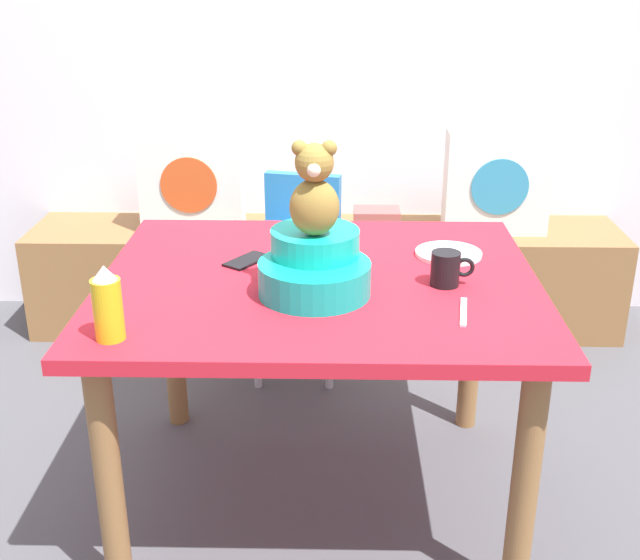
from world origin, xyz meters
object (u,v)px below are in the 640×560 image
(book_stack, at_px, (377,219))
(dining_table, at_px, (319,309))
(pillow_floral_left, at_px, (192,181))
(highchair, at_px, (295,249))
(teddy_bear, at_px, (314,191))
(dinner_plate_near, at_px, (323,240))
(infant_seat_teal, at_px, (315,266))
(coffee_mug, at_px, (446,269))
(pillow_floral_right, at_px, (497,182))
(dinner_plate_far, at_px, (449,253))
(cell_phone, at_px, (247,261))
(ketchup_bottle, at_px, (108,305))

(book_stack, relative_size, dining_table, 0.16)
(pillow_floral_left, xyz_separation_m, book_stack, (0.80, 0.02, -0.17))
(pillow_floral_left, relative_size, highchair, 0.56)
(teddy_bear, relative_size, dinner_plate_near, 1.25)
(teddy_bear, distance_m, dinner_plate_near, 0.48)
(book_stack, height_order, infant_seat_teal, infant_seat_teal)
(highchair, xyz_separation_m, coffee_mug, (0.46, -0.87, 0.27))
(dining_table, bearing_deg, book_stack, 79.90)
(book_stack, relative_size, highchair, 0.25)
(pillow_floral_right, bearing_deg, infant_seat_teal, -118.97)
(dinner_plate_far, height_order, cell_phone, dinner_plate_far)
(pillow_floral_left, bearing_deg, teddy_bear, -67.12)
(infant_seat_teal, relative_size, dinner_plate_near, 1.65)
(pillow_floral_right, height_order, dinner_plate_far, pillow_floral_right)
(ketchup_bottle, xyz_separation_m, dinner_plate_far, (0.87, 0.58, -0.08))
(teddy_bear, bearing_deg, ketchup_bottle, -147.90)
(book_stack, relative_size, ketchup_bottle, 1.08)
(pillow_floral_right, height_order, ketchup_bottle, ketchup_bottle)
(dinner_plate_near, distance_m, cell_phone, 0.29)
(pillow_floral_left, distance_m, teddy_bear, 1.49)
(book_stack, height_order, dinner_plate_far, dinner_plate_far)
(dining_table, distance_m, cell_phone, 0.27)
(pillow_floral_left, relative_size, ketchup_bottle, 2.38)
(highchair, relative_size, coffee_mug, 6.58)
(dining_table, bearing_deg, dinner_plate_far, 25.39)
(coffee_mug, bearing_deg, pillow_floral_right, 73.41)
(infant_seat_teal, bearing_deg, book_stack, 80.21)
(infant_seat_teal, relative_size, dinner_plate_far, 1.65)
(highchair, bearing_deg, infant_seat_teal, -83.70)
(dinner_plate_near, bearing_deg, pillow_floral_left, 121.67)
(coffee_mug, relative_size, cell_phone, 0.83)
(book_stack, relative_size, infant_seat_teal, 0.61)
(infant_seat_teal, relative_size, cell_phone, 2.29)
(book_stack, distance_m, dinner_plate_far, 1.12)
(pillow_floral_left, height_order, dining_table, pillow_floral_left)
(pillow_floral_left, xyz_separation_m, coffee_mug, (0.92, -1.29, 0.11))
(pillow_floral_right, height_order, teddy_bear, teddy_bear)
(dining_table, distance_m, teddy_bear, 0.39)
(book_stack, height_order, cell_phone, cell_phone)
(coffee_mug, relative_size, dinner_plate_far, 0.60)
(pillow_floral_left, xyz_separation_m, pillow_floral_right, (1.31, 0.00, 0.00))
(pillow_floral_left, xyz_separation_m, teddy_bear, (0.57, -1.34, 0.34))
(ketchup_bottle, distance_m, cell_phone, 0.58)
(teddy_bear, height_order, ketchup_bottle, teddy_bear)
(pillow_floral_right, height_order, dining_table, pillow_floral_right)
(infant_seat_teal, distance_m, teddy_bear, 0.21)
(pillow_floral_left, distance_m, pillow_floral_right, 1.31)
(infant_seat_teal, bearing_deg, highchair, 96.30)
(pillow_floral_right, distance_m, book_stack, 0.54)
(highchair, height_order, teddy_bear, teddy_bear)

